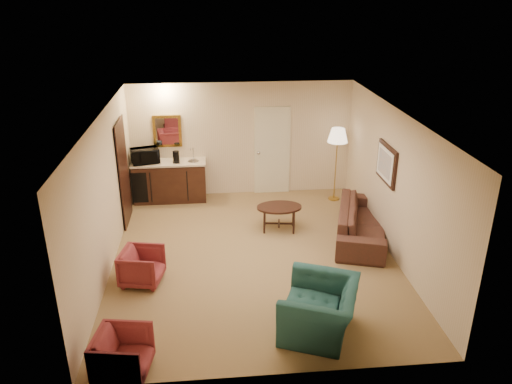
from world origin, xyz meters
TOP-DOWN VIEW (x-y plane):
  - ground at (0.00, 0.00)m, footprint 6.00×6.00m
  - room_walls at (-0.10, 0.77)m, footprint 5.02×6.01m
  - wetbar_cabinet at (-1.65, 2.72)m, footprint 1.64×0.58m
  - sofa at (2.15, 0.53)m, footprint 1.30×2.34m
  - teal_armchair at (0.72, -2.20)m, footprint 1.11×1.33m
  - rose_chair_near at (-1.90, -0.68)m, footprint 0.71×0.74m
  - rose_chair_far at (-1.90, -2.80)m, footprint 0.71×0.74m
  - coffee_table at (0.60, 1.00)m, footprint 0.96×0.72m
  - floor_lamp at (2.07, 2.40)m, footprint 0.57×0.57m
  - waste_bin at (-1.00, 2.65)m, footprint 0.27×0.27m
  - microwave at (-2.15, 2.70)m, footprint 0.65×0.48m
  - coffee_maker at (-1.47, 2.64)m, footprint 0.16×0.16m

SIDE VIEW (x-z plane):
  - ground at x=0.00m, z-range 0.00..0.00m
  - waste_bin at x=-1.00m, z-range 0.00..0.27m
  - coffee_table at x=0.60m, z-range 0.00..0.51m
  - rose_chair_near at x=-1.90m, z-range 0.00..0.65m
  - rose_chair_far at x=-1.90m, z-range 0.00..0.67m
  - sofa at x=2.15m, z-range 0.00..0.88m
  - wetbar_cabinet at x=-1.65m, z-range 0.00..0.92m
  - teal_armchair at x=0.72m, z-range 0.00..0.99m
  - floor_lamp at x=2.07m, z-range 0.00..1.68m
  - coffee_maker at x=-1.47m, z-range 0.92..1.18m
  - microwave at x=-2.15m, z-range 0.92..1.32m
  - room_walls at x=-0.10m, z-range 0.41..3.02m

